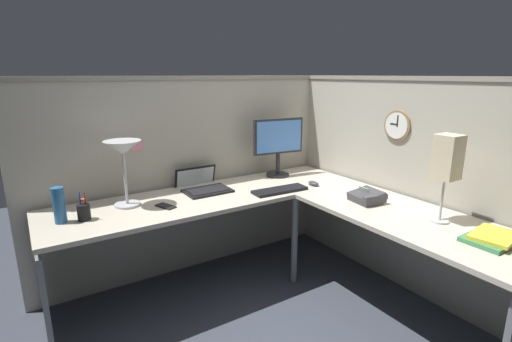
{
  "coord_description": "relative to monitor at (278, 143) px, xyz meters",
  "views": [
    {
      "loc": [
        -1.54,
        -1.94,
        1.6
      ],
      "look_at": [
        -0.09,
        0.32,
        0.9
      ],
      "focal_mm": 26.47,
      "sensor_mm": 36.0,
      "label": 1
    }
  ],
  "objects": [
    {
      "name": "ground_plane",
      "position": [
        -0.34,
        -0.64,
        -1.02
      ],
      "size": [
        6.8,
        6.8,
        0.0
      ],
      "primitive_type": "plane",
      "color": "#383D47"
    },
    {
      "name": "cubicle_wall_back",
      "position": [
        -0.7,
        0.23,
        -0.23
      ],
      "size": [
        2.57,
        0.12,
        1.58
      ],
      "color": "#A8A393",
      "rests_on": "ground"
    },
    {
      "name": "cubicle_wall_right",
      "position": [
        0.53,
        -0.9,
        -0.23
      ],
      "size": [
        0.12,
        2.37,
        1.58
      ],
      "color": "#A8A393",
      "rests_on": "ground"
    },
    {
      "name": "desk",
      "position": [
        -0.49,
        -0.69,
        -0.39
      ],
      "size": [
        2.35,
        2.15,
        0.73
      ],
      "color": "beige",
      "rests_on": "ground"
    },
    {
      "name": "monitor",
      "position": [
        0.0,
        0.0,
        0.0
      ],
      "size": [
        0.46,
        0.2,
        0.5
      ],
      "color": "#232326",
      "rests_on": "desk"
    },
    {
      "name": "laptop",
      "position": [
        -0.72,
        0.01,
        -0.27
      ],
      "size": [
        0.34,
        0.38,
        0.22
      ],
      "color": "black",
      "rests_on": "desk"
    },
    {
      "name": "keyboard",
      "position": [
        -0.25,
        -0.38,
        -0.28
      ],
      "size": [
        0.44,
        0.16,
        0.02
      ],
      "primitive_type": "cube",
      "rotation": [
        0.0,
        0.0,
        -0.06
      ],
      "color": "black",
      "rests_on": "desk"
    },
    {
      "name": "computer_mouse",
      "position": [
        0.07,
        -0.39,
        -0.28
      ],
      "size": [
        0.06,
        0.1,
        0.03
      ],
      "primitive_type": "ellipsoid",
      "color": "#38383D",
      "rests_on": "desk"
    },
    {
      "name": "desk_lamp_dome",
      "position": [
        -1.31,
        -0.08,
        0.07
      ],
      "size": [
        0.24,
        0.24,
        0.44
      ],
      "color": "#B7BABF",
      "rests_on": "desk"
    },
    {
      "name": "pen_cup",
      "position": [
        -1.6,
        -0.2,
        -0.24
      ],
      "size": [
        0.08,
        0.08,
        0.18
      ],
      "color": "black",
      "rests_on": "desk"
    },
    {
      "name": "cell_phone",
      "position": [
        -1.1,
        -0.24,
        -0.29
      ],
      "size": [
        0.11,
        0.16,
        0.01
      ],
      "primitive_type": "cube",
      "rotation": [
        0.0,
        0.0,
        0.36
      ],
      "color": "black",
      "rests_on": "desk"
    },
    {
      "name": "thermos_flask",
      "position": [
        -1.72,
        -0.17,
        -0.18
      ],
      "size": [
        0.07,
        0.07,
        0.22
      ],
      "primitive_type": "cylinder",
      "color": "#26598C",
      "rests_on": "desk"
    },
    {
      "name": "office_phone",
      "position": [
        0.11,
        -0.9,
        -0.26
      ],
      "size": [
        0.21,
        0.23,
        0.11
      ],
      "color": "#38383D",
      "rests_on": "desk"
    },
    {
      "name": "book_stack",
      "position": [
        0.18,
        -1.7,
        -0.27
      ],
      "size": [
        0.3,
        0.23,
        0.04
      ],
      "color": "#3F7F4C",
      "rests_on": "desk"
    },
    {
      "name": "desk_lamp_paper",
      "position": [
        0.2,
        -1.38,
        0.09
      ],
      "size": [
        0.13,
        0.13,
        0.53
      ],
      "color": "#B7BABF",
      "rests_on": "desk"
    },
    {
      "name": "wall_clock",
      "position": [
        0.48,
        -0.82,
        0.21
      ],
      "size": [
        0.04,
        0.22,
        0.22
      ],
      "color": "olive"
    },
    {
      "name": "pinned_note_leftmost",
      "position": [
        -1.15,
        0.18,
        0.06
      ],
      "size": [
        0.09,
        0.0,
        0.07
      ],
      "primitive_type": "cube",
      "color": "pink"
    }
  ]
}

